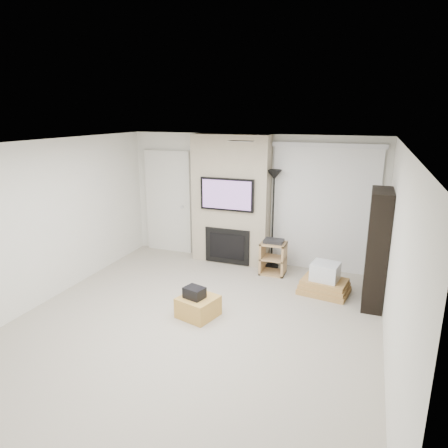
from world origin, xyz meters
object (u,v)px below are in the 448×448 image
(ottoman, at_px, (198,307))
(box_stack, at_px, (324,282))
(av_stand, at_px, (273,256))
(floor_lamp, at_px, (274,192))
(bookshelf, at_px, (377,249))

(ottoman, xyz_separation_m, box_stack, (1.64, 1.43, 0.05))
(av_stand, xyz_separation_m, box_stack, (0.99, -0.53, -0.15))
(av_stand, height_order, box_stack, av_stand)
(floor_lamp, relative_size, bookshelf, 1.04)
(floor_lamp, distance_m, av_stand, 1.18)
(floor_lamp, bearing_deg, bookshelf, -27.98)
(floor_lamp, bearing_deg, ottoman, -103.47)
(floor_lamp, height_order, av_stand, floor_lamp)
(ottoman, bearing_deg, av_stand, 71.63)
(bookshelf, bearing_deg, box_stack, 170.34)
(av_stand, bearing_deg, bookshelf, -20.61)
(floor_lamp, xyz_separation_m, av_stand, (0.10, -0.32, -1.13))
(floor_lamp, relative_size, av_stand, 2.85)
(ottoman, distance_m, bookshelf, 2.82)
(ottoman, height_order, bookshelf, bookshelf)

